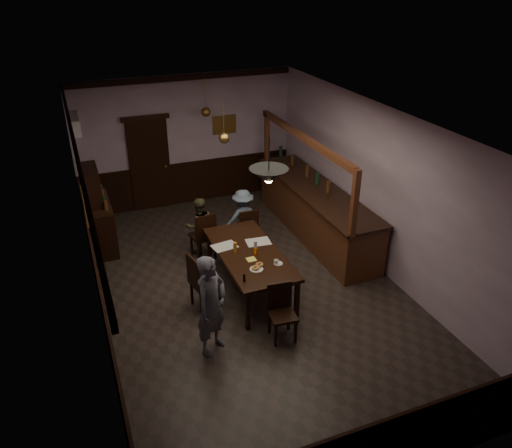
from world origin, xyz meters
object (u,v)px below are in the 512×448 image
chair_near (281,309)px  sideboard (99,216)px  coffee_cup (276,262)px  bar_counter (315,210)px  pendant_brass_mid (224,138)px  chair_far_left (204,234)px  pendant_iron (269,176)px  chair_far_right (248,228)px  dining_table (249,255)px  person_seated_right (243,218)px  chair_side (201,280)px  person_seated_left (199,226)px  soda_can (256,252)px  pendant_brass_far (206,112)px  person_standing (211,305)px

chair_near → sideboard: size_ratio=0.53×
sideboard → coffee_cup: bearing=-50.5°
bar_counter → pendant_brass_mid: pendant_brass_mid is taller
chair_far_left → sideboard: sideboard is taller
pendant_iron → pendant_brass_mid: size_ratio=0.83×
chair_far_right → coffee_cup: (-0.19, -1.80, 0.30)m
dining_table → chair_far_right: (0.45, 1.27, -0.19)m
person_seated_right → bar_counter: 1.54m
chair_side → person_seated_right: person_seated_right is taller
pendant_brass_mid → pendant_iron: bearing=-92.3°
chair_far_left → person_seated_right: bearing=-170.2°
dining_table → pendant_brass_mid: 2.20m
chair_far_right → person_seated_right: (0.00, 0.27, 0.09)m
chair_far_right → person_seated_left: size_ratio=0.78×
chair_near → person_seated_left: size_ratio=0.77×
soda_can → pendant_brass_far: 3.77m
dining_table → soda_can: 0.19m
person_standing → chair_side: bearing=46.0°
chair_far_left → pendant_brass_far: 2.81m
person_seated_left → pendant_brass_mid: 1.80m
chair_far_left → bar_counter: size_ratio=0.25×
chair_side → pendant_iron: 2.19m
chair_far_right → sideboard: bearing=-21.8°
pendant_iron → person_standing: bearing=-156.9°
chair_near → pendant_brass_far: 5.01m
chair_far_left → pendant_brass_mid: size_ratio=1.20×
chair_near → dining_table: bearing=95.5°
pendant_brass_far → coffee_cup: bearing=-90.4°
chair_near → chair_side: chair_side is taller
person_seated_left → sideboard: (-1.77, 0.94, 0.10)m
person_seated_left → coffee_cup: (0.71, -2.08, 0.22)m
pendant_iron → pendant_brass_far: size_ratio=0.83×
chair_far_left → person_seated_right: (0.89, 0.28, 0.06)m
dining_table → soda_can: size_ratio=18.35×
pendant_iron → pendant_brass_far: (0.29, 4.13, -0.14)m
dining_table → chair_side: size_ratio=2.22×
chair_near → coffee_cup: (0.26, 0.80, 0.31)m
person_seated_left → pendant_brass_mid: (0.54, -0.06, 1.72)m
pendant_brass_mid → person_standing: bearing=-112.6°
person_standing → sideboard: 3.92m
bar_counter → person_seated_left: bearing=175.7°
chair_far_left → chair_near: chair_far_left is taller
pendant_iron → chair_far_left: bearing=101.9°
pendant_brass_mid → pendant_brass_far: 1.85m
chair_near → chair_side: (-0.93, 1.11, 0.05)m
pendant_iron → pendant_brass_mid: 2.30m
coffee_cup → pendant_iron: bearing=-134.3°
bar_counter → person_seated_right: bearing=173.3°
chair_far_right → chair_side: (-1.38, -1.49, 0.05)m
chair_side → pendant_brass_mid: pendant_brass_mid is taller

